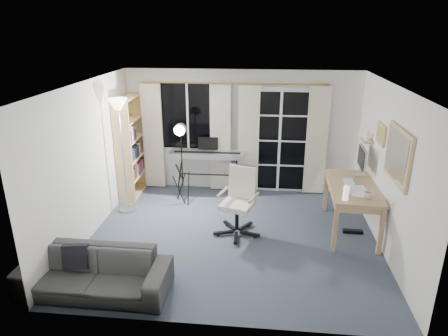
# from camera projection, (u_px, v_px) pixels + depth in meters

# --- Properties ---
(floor) EXTENTS (4.50, 4.00, 0.02)m
(floor) POSITION_uv_depth(u_px,v_px,m) (233.00, 237.00, 6.37)
(floor) COLOR #3D4859
(floor) RESTS_ON ground
(window) EXTENTS (1.20, 0.08, 1.40)m
(window) POSITION_uv_depth(u_px,v_px,m) (188.00, 116.00, 7.80)
(window) COLOR white
(window) RESTS_ON floor
(french_door) EXTENTS (1.32, 0.09, 2.11)m
(french_door) POSITION_uv_depth(u_px,v_px,m) (279.00, 142.00, 7.79)
(french_door) COLOR white
(french_door) RESTS_ON floor
(curtains) EXTENTS (3.60, 0.07, 2.13)m
(curtains) POSITION_uv_depth(u_px,v_px,m) (234.00, 138.00, 7.76)
(curtains) COLOR gold
(curtains) RESTS_ON floor
(bookshelf) EXTENTS (0.33, 0.92, 1.95)m
(bookshelf) POSITION_uv_depth(u_px,v_px,m) (129.00, 150.00, 7.63)
(bookshelf) COLOR tan
(bookshelf) RESTS_ON floor
(torchiere_lamp) EXTENTS (0.36, 0.36, 2.04)m
(torchiere_lamp) POSITION_uv_depth(u_px,v_px,m) (119.00, 122.00, 6.70)
(torchiere_lamp) COLOR #B2B2B7
(torchiere_lamp) RESTS_ON floor
(keyboard_piano) EXTENTS (1.45, 0.72, 1.05)m
(keyboard_piano) POSITION_uv_depth(u_px,v_px,m) (207.00, 155.00, 7.74)
(keyboard_piano) COLOR black
(keyboard_piano) RESTS_ON floor
(studio_light) EXTENTS (0.27, 0.31, 1.58)m
(studio_light) POSITION_uv_depth(u_px,v_px,m) (181.00, 139.00, 7.09)
(studio_light) COLOR black
(studio_light) RESTS_ON floor
(office_chair) EXTENTS (0.75, 0.75, 1.08)m
(office_chair) POSITION_uv_depth(u_px,v_px,m) (240.00, 195.00, 6.35)
(office_chair) COLOR black
(office_chair) RESTS_ON floor
(desk) EXTENTS (0.79, 1.50, 0.79)m
(desk) POSITION_uv_depth(u_px,v_px,m) (353.00, 191.00, 6.34)
(desk) COLOR tan
(desk) RESTS_ON floor
(monitor) EXTENTS (0.19, 0.57, 0.49)m
(monitor) POSITION_uv_depth(u_px,v_px,m) (362.00, 159.00, 6.61)
(monitor) COLOR silver
(monitor) RESTS_ON desk
(desk_clutter) EXTENTS (0.48, 0.89, 1.00)m
(desk_clutter) POSITION_uv_depth(u_px,v_px,m) (350.00, 201.00, 6.16)
(desk_clutter) COLOR white
(desk_clutter) RESTS_ON desk
(mug) EXTENTS (0.13, 0.11, 0.13)m
(mug) POSITION_uv_depth(u_px,v_px,m) (368.00, 195.00, 5.81)
(mug) COLOR silver
(mug) RESTS_ON desk
(wall_mirror) EXTENTS (0.04, 0.94, 0.74)m
(wall_mirror) POSITION_uv_depth(u_px,v_px,m) (398.00, 156.00, 5.29)
(wall_mirror) COLOR tan
(wall_mirror) RESTS_ON floor
(framed_print) EXTENTS (0.03, 0.42, 0.32)m
(framed_print) POSITION_uv_depth(u_px,v_px,m) (381.00, 134.00, 6.12)
(framed_print) COLOR tan
(framed_print) RESTS_ON floor
(wall_shelf) EXTENTS (0.16, 0.30, 0.18)m
(wall_shelf) POSITION_uv_depth(u_px,v_px,m) (367.00, 138.00, 6.66)
(wall_shelf) COLOR tan
(wall_shelf) RESTS_ON floor
(sofa) EXTENTS (1.87, 0.57, 0.73)m
(sofa) POSITION_uv_depth(u_px,v_px,m) (93.00, 266.00, 4.95)
(sofa) COLOR #303033
(sofa) RESTS_ON floor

